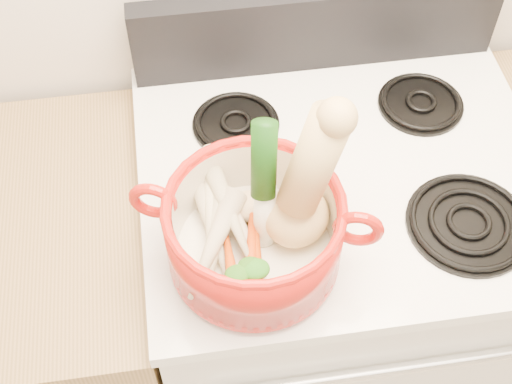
{
  "coord_description": "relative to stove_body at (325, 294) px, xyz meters",
  "views": [
    {
      "loc": [
        -0.29,
        0.58,
        2.01
      ],
      "look_at": [
        -0.2,
        1.2,
        1.17
      ],
      "focal_mm": 50.0,
      "sensor_mm": 36.0,
      "label": 1
    }
  ],
  "objects": [
    {
      "name": "stove_body",
      "position": [
        0.0,
        0.0,
        0.0
      ],
      "size": [
        0.76,
        0.65,
        0.92
      ],
      "primitive_type": "cube",
      "color": "silver",
      "rests_on": "floor"
    },
    {
      "name": "cooktop",
      "position": [
        0.0,
        0.0,
        0.47
      ],
      "size": [
        0.78,
        0.67,
        0.03
      ],
      "primitive_type": "cube",
      "color": "white",
      "rests_on": "stove_body"
    },
    {
      "name": "control_backsplash",
      "position": [
        0.0,
        0.3,
        0.58
      ],
      "size": [
        0.76,
        0.05,
        0.18
      ],
      "primitive_type": "cube",
      "color": "black",
      "rests_on": "cooktop"
    },
    {
      "name": "oven_handle",
      "position": [
        0.0,
        -0.34,
        0.32
      ],
      "size": [
        0.6,
        0.02,
        0.02
      ],
      "primitive_type": "cylinder",
      "rotation": [
        0.0,
        1.57,
        0.0
      ],
      "color": "silver",
      "rests_on": "stove_body"
    },
    {
      "name": "burner_front_left",
      "position": [
        -0.19,
        -0.16,
        0.5
      ],
      "size": [
        0.22,
        0.22,
        0.02
      ],
      "primitive_type": "cylinder",
      "color": "black",
      "rests_on": "cooktop"
    },
    {
      "name": "burner_front_right",
      "position": [
        0.19,
        -0.16,
        0.5
      ],
      "size": [
        0.22,
        0.22,
        0.02
      ],
      "primitive_type": "cylinder",
      "color": "black",
      "rests_on": "cooktop"
    },
    {
      "name": "burner_back_left",
      "position": [
        -0.19,
        0.14,
        0.5
      ],
      "size": [
        0.17,
        0.17,
        0.02
      ],
      "primitive_type": "cylinder",
      "color": "black",
      "rests_on": "cooktop"
    },
    {
      "name": "burner_back_right",
      "position": [
        0.19,
        0.14,
        0.5
      ],
      "size": [
        0.17,
        0.17,
        0.02
      ],
      "primitive_type": "cylinder",
      "color": "black",
      "rests_on": "cooktop"
    },
    {
      "name": "dutch_oven",
      "position": [
        -0.2,
        -0.18,
        0.58
      ],
      "size": [
        0.37,
        0.37,
        0.14
      ],
      "primitive_type": "cylinder",
      "rotation": [
        0.0,
        0.0,
        -0.31
      ],
      "color": "#B8170F",
      "rests_on": "burner_front_left"
    },
    {
      "name": "pot_handle_left",
      "position": [
        -0.36,
        -0.13,
        0.63
      ],
      "size": [
        0.08,
        0.04,
        0.08
      ],
      "primitive_type": "torus",
      "rotation": [
        1.57,
        0.0,
        -0.31
      ],
      "color": "#B8170F",
      "rests_on": "dutch_oven"
    },
    {
      "name": "pot_handle_right",
      "position": [
        -0.04,
        -0.23,
        0.63
      ],
      "size": [
        0.08,
        0.04,
        0.08
      ],
      "primitive_type": "torus",
      "rotation": [
        1.57,
        0.0,
        -0.31
      ],
      "color": "#B8170F",
      "rests_on": "dutch_oven"
    },
    {
      "name": "squash",
      "position": [
        -0.11,
        -0.16,
        0.68
      ],
      "size": [
        0.22,
        0.18,
        0.3
      ],
      "primitive_type": null,
      "rotation": [
        0.0,
        0.3,
        0.4
      ],
      "color": "#D8B56E",
      "rests_on": "dutch_oven"
    },
    {
      "name": "leek",
      "position": [
        -0.18,
        -0.16,
        0.67
      ],
      "size": [
        0.06,
        0.1,
        0.26
      ],
      "primitive_type": "cylinder",
      "rotation": [
        -0.2,
        0.0,
        -0.2
      ],
      "color": "white",
      "rests_on": "dutch_oven"
    },
    {
      "name": "ginger",
      "position": [
        -0.19,
        -0.11,
        0.56
      ],
      "size": [
        0.1,
        0.08,
        0.05
      ],
      "primitive_type": "ellipsoid",
      "rotation": [
        0.0,
        0.0,
        -0.24
      ],
      "color": "tan",
      "rests_on": "dutch_oven"
    },
    {
      "name": "parsnip_0",
      "position": [
        -0.27,
        -0.14,
        0.56
      ],
      "size": [
        0.08,
        0.23,
        0.06
      ],
      "primitive_type": "cone",
      "rotation": [
        1.66,
        0.0,
        0.14
      ],
      "color": "beige",
      "rests_on": "dutch_oven"
    },
    {
      "name": "parsnip_1",
      "position": [
        -0.27,
        -0.18,
        0.57
      ],
      "size": [
        0.1,
        0.21,
        0.06
      ],
      "primitive_type": "cone",
      "rotation": [
        1.66,
        0.0,
        -0.27
      ],
      "color": "beige",
      "rests_on": "dutch_oven"
    },
    {
      "name": "parsnip_2",
      "position": [
        -0.22,
        -0.15,
        0.57
      ],
      "size": [
        0.1,
        0.2,
        0.06
      ],
      "primitive_type": "cone",
      "rotation": [
        1.66,
        0.0,
        0.34
      ],
      "color": "beige",
      "rests_on": "dutch_oven"
    },
    {
      "name": "parsnip_3",
      "position": [
        -0.27,
        -0.19,
        0.58
      ],
      "size": [
        0.13,
        0.2,
        0.06
      ],
      "primitive_type": "cone",
      "rotation": [
        1.66,
        0.0,
        -0.5
      ],
      "color": "beige",
      "rests_on": "dutch_oven"
    },
    {
      "name": "parsnip_4",
      "position": [
        -0.26,
        -0.1,
        0.58
      ],
      "size": [
        0.07,
        0.2,
        0.06
      ],
      "primitive_type": "cone",
      "rotation": [
        1.66,
        0.0,
        -0.15
      ],
      "color": "beige",
      "rests_on": "dutch_oven"
    },
    {
      "name": "parsnip_5",
      "position": [
        -0.23,
        -0.14,
        0.59
      ],
      "size": [
        0.08,
        0.2,
        0.05
      ],
      "primitive_type": "cone",
      "rotation": [
        1.66,
        0.0,
        0.23
      ],
      "color": "beige",
      "rests_on": "dutch_oven"
    },
    {
      "name": "carrot_0",
      "position": [
        -0.2,
        -0.21,
        0.56
      ],
      "size": [
        0.06,
        0.17,
        0.05
      ],
      "primitive_type": "cone",
      "rotation": [
        1.66,
        0.0,
        -0.14
      ],
      "color": "#C64109",
      "rests_on": "dutch_oven"
    },
    {
      "name": "carrot_1",
      "position": [
        -0.24,
        -0.23,
        0.56
      ],
      "size": [
        0.03,
        0.14,
        0.04
      ],
      "primitive_type": "cone",
      "rotation": [
        1.66,
        0.0,
        0.02
      ],
      "color": "#CB3C0A",
      "rests_on": "dutch_oven"
    },
    {
      "name": "carrot_2",
      "position": [
        -0.21,
        -0.21,
        0.57
      ],
      "size": [
        0.05,
        0.16,
        0.04
      ],
      "primitive_type": "cone",
      "rotation": [
        1.66,
        0.0,
        -0.16
      ],
      "color": "#C54209",
      "rests_on": "dutch_oven"
    }
  ]
}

